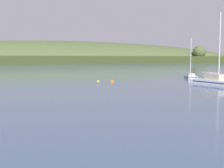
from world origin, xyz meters
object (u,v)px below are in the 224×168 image
Objects in this scene: sailboat_midwater_white at (190,77)px; mooring_buoy_midchannel at (98,81)px; sailboat_near_mooring at (219,83)px; mooring_buoy_off_fishing_boat at (112,82)px.

sailboat_midwater_white is 16.77× the size of mooring_buoy_midchannel.
sailboat_near_mooring reaches higher than sailboat_midwater_white.
mooring_buoy_off_fishing_boat is at bearing -40.97° from mooring_buoy_midchannel.
mooring_buoy_midchannel is at bearing 119.31° from sailboat_midwater_white.
sailboat_near_mooring reaches higher than mooring_buoy_off_fishing_boat.
mooring_buoy_off_fishing_boat is (2.14, -1.86, -0.00)m from mooring_buoy_midchannel.
sailboat_near_mooring is at bearing -45.48° from mooring_buoy_midchannel.
sailboat_midwater_white is 12.07× the size of mooring_buoy_off_fishing_boat.
sailboat_near_mooring is 17.50m from sailboat_midwater_white.
mooring_buoy_midchannel is 0.72× the size of mooring_buoy_off_fishing_boat.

